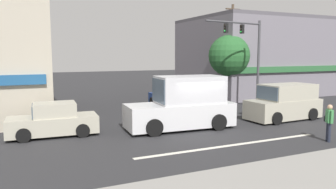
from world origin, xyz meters
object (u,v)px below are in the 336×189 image
Objects in this scene: sedan_waiting_far at (53,121)px; van_approaching_near at (285,103)px; box_truck_parked_curbside at (183,105)px; traffic_light_mast at (249,50)px; sedan_crossing_rightbound at (169,98)px; pedestrian_foreground_with_bag at (329,121)px; street_tree at (229,56)px; utility_pole_near_left at (8,57)px; utility_pole_far_right at (232,51)px.

van_approaching_near is at bearing -7.24° from sedan_waiting_far.
traffic_light_mast is at bearing 26.51° from box_truck_parked_curbside.
sedan_crossing_rightbound and sedan_waiting_far have the same top height.
box_truck_parked_curbside is 1.39× the size of sedan_crossing_rightbound.
box_truck_parked_curbside is 3.42× the size of pedestrian_foreground_with_bag.
traffic_light_mast is at bearing -104.11° from street_tree.
utility_pole_near_left is 15.74m from van_approaching_near.
utility_pole_far_right is 17.49m from sedan_waiting_far.
sedan_crossing_rightbound is (-5.46, -0.34, -3.03)m from street_tree.
street_tree is at bearing 75.72° from pedestrian_foreground_with_bag.
traffic_light_mast is 3.71× the size of pedestrian_foreground_with_bag.
street_tree is 0.75× the size of utility_pole_near_left.
box_truck_parked_curbside reaches higher than sedan_waiting_far.
street_tree is 3.24× the size of pedestrian_foreground_with_bag.
utility_pole_far_right is 5.74m from traffic_light_mast.
box_truck_parked_curbside reaches higher than van_approaching_near.
utility_pole_near_left is at bearing 119.37° from sedan_waiting_far.
van_approaching_near is 2.80× the size of pedestrian_foreground_with_bag.
traffic_light_mast is at bearing -4.36° from utility_pole_near_left.
utility_pole_far_right is 9.90m from van_approaching_near.
utility_pole_far_right is 4.84× the size of pedestrian_foreground_with_bag.
utility_pole_near_left is 0.89× the size of utility_pole_far_right.
van_approaching_near is (14.71, -4.90, -2.74)m from utility_pole_near_left.
sedan_waiting_far is at bearing -60.63° from utility_pole_near_left.
sedan_waiting_far is (-14.02, -5.70, -3.03)m from street_tree.
street_tree is 0.67× the size of utility_pole_far_right.
van_approaching_near is at bearing -18.44° from utility_pole_near_left.
utility_pole_near_left reaches higher than van_approaching_near.
street_tree is 12.62m from pedestrian_foreground_with_bag.
utility_pole_far_right reaches higher than traffic_light_mast.
utility_pole_far_right is 1.93× the size of sedan_waiting_far.
sedan_waiting_far is (-8.56, -5.35, 0.00)m from sedan_crossing_rightbound.
utility_pole_near_left reaches higher than traffic_light_mast.
pedestrian_foreground_with_bag is (-2.14, -8.36, -3.22)m from traffic_light_mast.
traffic_light_mast reaches higher than sedan_waiting_far.
traffic_light_mast is at bearing -114.13° from utility_pole_far_right.
pedestrian_foreground_with_bag reaches higher than sedan_crossing_rightbound.
street_tree is at bearing 22.11° from sedan_waiting_far.
box_truck_parked_curbside is at bearing -136.68° from utility_pole_far_right.
street_tree is 10.69m from box_truck_parked_curbside.
street_tree is 0.87× the size of traffic_light_mast.
box_truck_parked_curbside reaches higher than sedan_crossing_rightbound.
sedan_crossing_rightbound is 2.46× the size of pedestrian_foreground_with_bag.
sedan_crossing_rightbound is at bearing 101.82° from pedestrian_foreground_with_bag.
utility_pole_far_right reaches higher than sedan_waiting_far.
traffic_light_mast is 8.16m from box_truck_parked_curbside.
utility_pole_far_right reaches higher than sedan_crossing_rightbound.
utility_pole_near_left is 4.31× the size of pedestrian_foreground_with_bag.
utility_pole_near_left reaches higher than box_truck_parked_curbside.
box_truck_parked_curbside is (-9.17, -8.64, -2.94)m from utility_pole_far_right.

